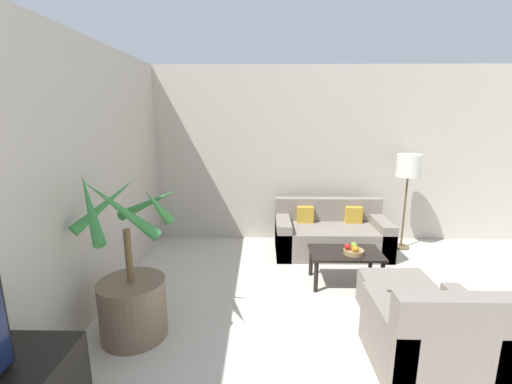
{
  "coord_description": "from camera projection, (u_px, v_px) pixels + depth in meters",
  "views": [
    {
      "loc": [
        -1.39,
        1.41,
        1.98
      ],
      "look_at": [
        -1.47,
        5.71,
        1.0
      ],
      "focal_mm": 24.0,
      "sensor_mm": 36.0,
      "label": 1
    }
  ],
  "objects": [
    {
      "name": "wall_back",
      "position": [
        351.0,
        156.0,
        5.32
      ],
      "size": [
        7.69,
        0.06,
        2.7
      ],
      "color": "#BCB2A3",
      "rests_on": "ground_plane"
    },
    {
      "name": "potted_palm",
      "position": [
        132.0,
        293.0,
        3.06
      ],
      "size": [
        0.91,
        0.89,
        1.54
      ],
      "color": "brown",
      "rests_on": "ground_plane"
    },
    {
      "name": "sofa_loveseat",
      "position": [
        331.0,
        235.0,
        4.99
      ],
      "size": [
        1.6,
        0.81,
        0.75
      ],
      "color": "gray",
      "rests_on": "ground_plane"
    },
    {
      "name": "floor_lamp",
      "position": [
        408.0,
        170.0,
        4.94
      ],
      "size": [
        0.34,
        0.34,
        1.42
      ],
      "color": "brown",
      "rests_on": "ground_plane"
    },
    {
      "name": "coffee_table",
      "position": [
        345.0,
        257.0,
        4.03
      ],
      "size": [
        0.83,
        0.5,
        0.4
      ],
      "color": "black",
      "rests_on": "ground_plane"
    },
    {
      "name": "fruit_bowl",
      "position": [
        354.0,
        252.0,
        3.95
      ],
      "size": [
        0.23,
        0.23,
        0.05
      ],
      "color": "#997A4C",
      "rests_on": "coffee_table"
    },
    {
      "name": "apple_red",
      "position": [
        347.0,
        247.0,
        3.94
      ],
      "size": [
        0.07,
        0.07,
        0.07
      ],
      "color": "red",
      "rests_on": "fruit_bowl"
    },
    {
      "name": "apple_green",
      "position": [
        354.0,
        245.0,
        3.98
      ],
      "size": [
        0.08,
        0.08,
        0.08
      ],
      "color": "olive",
      "rests_on": "fruit_bowl"
    },
    {
      "name": "orange_fruit",
      "position": [
        355.0,
        249.0,
        3.88
      ],
      "size": [
        0.07,
        0.07,
        0.07
      ],
      "color": "orange",
      "rests_on": "fruit_bowl"
    },
    {
      "name": "armchair",
      "position": [
        431.0,
        339.0,
        2.65
      ],
      "size": [
        0.85,
        0.8,
        0.8
      ],
      "color": "gray",
      "rests_on": "ground_plane"
    },
    {
      "name": "ottoman",
      "position": [
        395.0,
        295.0,
        3.48
      ],
      "size": [
        0.66,
        0.48,
        0.37
      ],
      "color": "gray",
      "rests_on": "ground_plane"
    }
  ]
}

